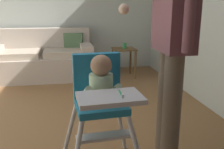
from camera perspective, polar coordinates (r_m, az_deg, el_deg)
ground at (r=2.77m, az=-14.73°, el=-13.96°), size 5.63×7.10×0.10m
wall_far at (r=5.21m, az=-13.61°, el=15.23°), size 4.83×0.06×2.64m
couch at (r=4.79m, az=-14.89°, el=3.30°), size 1.73×0.86×0.86m
high_chair at (r=1.89m, az=-2.53°, el=-4.10°), size 0.64×0.75×0.95m
adult_standing at (r=1.94m, az=13.04°, el=6.11°), size 0.51×0.50×1.73m
side_table at (r=4.66m, az=2.63°, el=4.06°), size 0.40×0.40×0.52m
sippy_cup at (r=4.63m, az=2.80°, el=6.37°), size 0.07×0.07×0.10m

